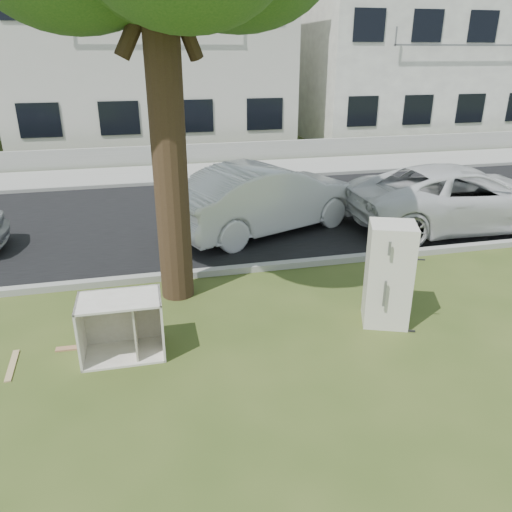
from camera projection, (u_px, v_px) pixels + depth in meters
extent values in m
plane|color=#364819|center=(219.00, 347.00, 7.03)|extent=(120.00, 120.00, 0.00)
cube|color=black|center=(179.00, 218.00, 12.42)|extent=(120.00, 7.00, 0.01)
cube|color=gray|center=(197.00, 276.00, 9.23)|extent=(120.00, 0.18, 0.12)
cube|color=gray|center=(168.00, 184.00, 15.62)|extent=(120.00, 0.18, 0.12)
cube|color=gray|center=(165.00, 174.00, 16.92)|extent=(120.00, 2.80, 0.01)
cube|color=gray|center=(161.00, 155.00, 18.23)|extent=(120.00, 0.15, 0.70)
cylinder|color=black|center=(168.00, 141.00, 7.57)|extent=(0.54, 0.54, 5.20)
cube|color=#BBBAAA|center=(149.00, 58.00, 21.40)|extent=(11.00, 8.00, 7.20)
cube|color=white|center=(402.00, 64.00, 24.11)|extent=(10.00, 8.00, 6.60)
cube|color=silver|center=(389.00, 274.00, 7.40)|extent=(0.83, 0.80, 1.58)
cube|color=beige|center=(122.00, 327.00, 6.70)|extent=(1.10, 0.70, 0.85)
cube|color=#9C6C4B|center=(102.00, 345.00, 7.05)|extent=(1.25, 0.15, 0.03)
cube|color=tan|center=(102.00, 352.00, 6.89)|extent=(0.68, 0.64, 0.02)
cube|color=tan|center=(12.00, 365.00, 6.59)|extent=(0.11, 0.74, 0.02)
imported|color=silver|center=(268.00, 198.00, 11.35)|extent=(4.97, 3.27, 1.55)
imported|color=silver|center=(461.00, 197.00, 11.56)|extent=(5.28, 2.54, 1.45)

